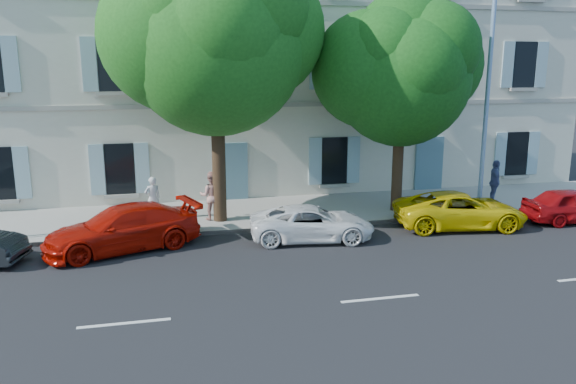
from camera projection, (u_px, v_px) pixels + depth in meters
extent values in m
plane|color=black|center=(331.00, 248.00, 17.44)|extent=(90.00, 90.00, 0.00)
cube|color=#A09E96|center=(297.00, 211.00, 21.66)|extent=(36.00, 4.50, 0.15)
cube|color=#9E998E|center=(312.00, 226.00, 19.59)|extent=(36.00, 0.16, 0.16)
cube|color=beige|center=(267.00, 56.00, 25.83)|extent=(28.00, 7.00, 12.00)
imported|color=#AF1005|center=(122.00, 228.00, 17.14)|extent=(5.07, 3.32, 1.37)
imported|color=white|center=(312.00, 223.00, 18.17)|extent=(4.23, 2.38, 1.12)
imported|color=#D6BA09|center=(460.00, 210.00, 19.56)|extent=(4.77, 2.71, 1.26)
imported|color=#94090C|center=(574.00, 205.00, 20.25)|extent=(3.76, 1.76, 1.25)
cylinder|color=#3A2819|center=(219.00, 168.00, 19.64)|extent=(0.48, 0.48, 3.78)
ellipsoid|color=#23731D|center=(216.00, 46.00, 18.73)|extent=(6.05, 6.05, 6.66)
cylinder|color=#3A2819|center=(397.00, 170.00, 21.17)|extent=(0.41, 0.41, 3.09)
ellipsoid|color=#195E18|center=(401.00, 78.00, 20.42)|extent=(5.02, 5.02, 5.53)
cylinder|color=#7293BF|center=(487.00, 102.00, 20.63)|extent=(0.16, 0.16, 8.19)
imported|color=silver|center=(153.00, 198.00, 19.96)|extent=(0.66, 0.54, 1.56)
imported|color=tan|center=(211.00, 196.00, 19.98)|extent=(0.96, 0.82, 1.75)
imported|color=#485384|center=(495.00, 182.00, 22.32)|extent=(0.75, 1.11, 1.76)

